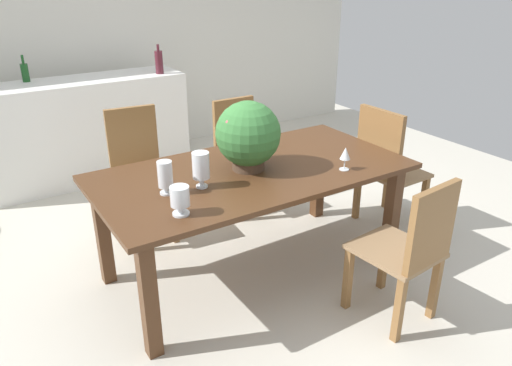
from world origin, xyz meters
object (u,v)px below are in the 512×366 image
at_px(wine_glass, 345,154).
at_px(kitchen_counter, 86,130).
at_px(wine_bottle_tall, 159,62).
at_px(dining_table, 253,183).
at_px(chair_far_right, 240,150).
at_px(crystal_vase_center_near, 165,176).
at_px(crystal_vase_right, 180,198).
at_px(chair_foot_end, 385,163).
at_px(crystal_vase_left, 201,166).
at_px(wine_bottle_dark, 25,72).
at_px(flower_centerpiece, 248,135).
at_px(chair_far_left, 138,168).
at_px(chair_near_right, 410,248).

height_order(wine_glass, kitchen_counter, kitchen_counter).
height_order(kitchen_counter, wine_bottle_tall, wine_bottle_tall).
relative_size(dining_table, wine_bottle_tall, 7.18).
xyz_separation_m(chair_far_right, crystal_vase_center_near, (-1.08, -0.99, 0.36)).
bearing_deg(dining_table, crystal_vase_right, -153.15).
bearing_deg(chair_foot_end, wine_glass, 111.73).
bearing_deg(crystal_vase_center_near, wine_glass, -13.88).
bearing_deg(crystal_vase_left, wine_bottle_dark, 101.62).
bearing_deg(flower_centerpiece, chair_far_left, 114.51).
height_order(crystal_vase_right, wine_glass, crystal_vase_right).
xyz_separation_m(chair_far_right, crystal_vase_left, (-0.86, -1.02, 0.38)).
bearing_deg(wine_bottle_tall, dining_table, -96.84).
xyz_separation_m(dining_table, crystal_vase_center_near, (-0.62, -0.05, 0.21)).
relative_size(chair_far_left, wine_bottle_dark, 4.13).
height_order(crystal_vase_left, wine_glass, crystal_vase_left).
distance_m(crystal_vase_center_near, wine_bottle_tall, 2.38).
bearing_deg(chair_near_right, chair_far_left, -69.65).
bearing_deg(flower_centerpiece, wine_bottle_dark, 110.40).
xyz_separation_m(crystal_vase_center_near, wine_glass, (1.12, -0.28, -0.01)).
distance_m(dining_table, crystal_vase_left, 0.47).
distance_m(wine_bottle_dark, wine_bottle_tall, 1.22).
relative_size(chair_foot_end, wine_glass, 6.48).
height_order(dining_table, crystal_vase_left, crystal_vase_left).
bearing_deg(wine_bottle_dark, flower_centerpiece, -69.60).
xyz_separation_m(dining_table, crystal_vase_left, (-0.41, -0.08, 0.23)).
bearing_deg(crystal_vase_left, chair_far_left, 92.27).
bearing_deg(dining_table, wine_bottle_tall, 83.16).
bearing_deg(chair_foot_end, flower_centerpiece, 87.26).
bearing_deg(chair_far_left, chair_near_right, -58.64).
bearing_deg(chair_far_right, crystal_vase_center_near, -137.06).
distance_m(chair_far_right, crystal_vase_left, 1.39).
bearing_deg(chair_near_right, wine_glass, -98.13).
height_order(wine_bottle_dark, wine_bottle_tall, wine_bottle_tall).
distance_m(wine_glass, wine_bottle_dark, 3.13).
relative_size(dining_table, crystal_vase_right, 12.55).
bearing_deg(crystal_vase_left, chair_near_right, -44.94).
height_order(dining_table, kitchen_counter, kitchen_counter).
bearing_deg(wine_bottle_tall, chair_far_left, -120.52).
bearing_deg(crystal_vase_left, flower_centerpiece, 14.05).
bearing_deg(chair_far_right, chair_near_right, -89.44).
bearing_deg(flower_centerpiece, chair_near_right, -63.24).
height_order(chair_far_left, chair_far_right, chair_far_left).
distance_m(chair_far_right, kitchen_counter, 1.65).
height_order(chair_far_right, flower_centerpiece, flower_centerpiece).
relative_size(crystal_vase_right, wine_bottle_tall, 0.57).
xyz_separation_m(chair_far_right, chair_near_right, (0.01, -1.89, -0.01)).
distance_m(chair_foot_end, kitchen_counter, 2.88).
bearing_deg(chair_far_left, dining_table, -59.20).
distance_m(flower_centerpiece, crystal_vase_center_near, 0.61).
bearing_deg(kitchen_counter, chair_foot_end, -52.81).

